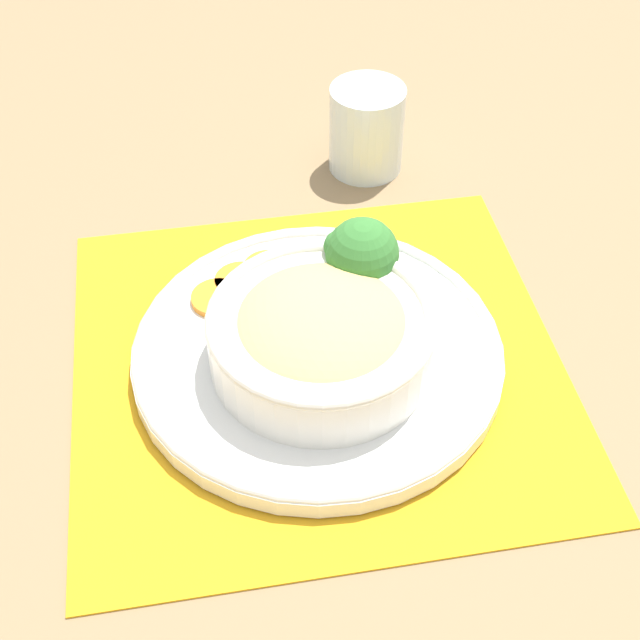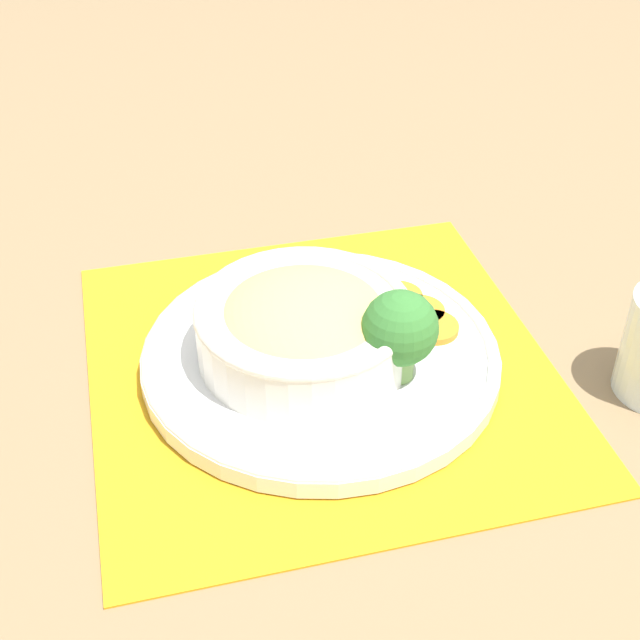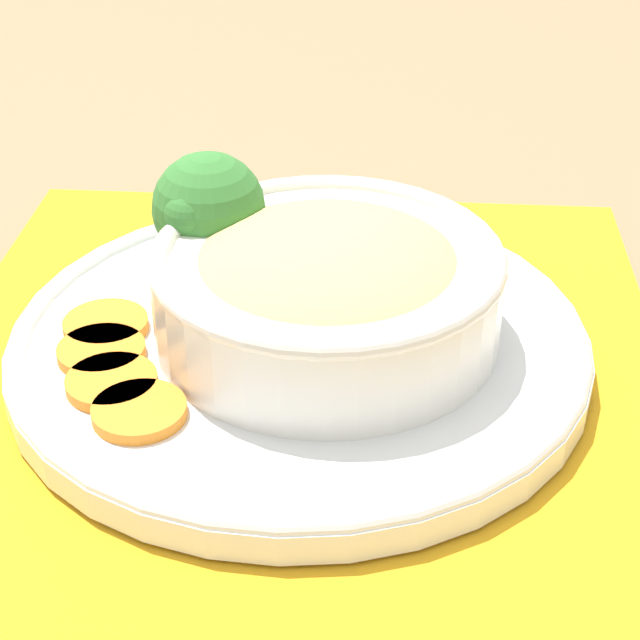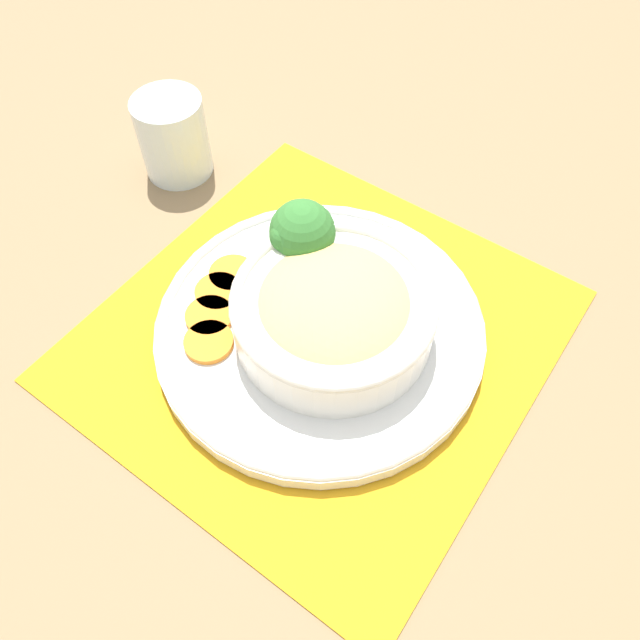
% 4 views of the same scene
% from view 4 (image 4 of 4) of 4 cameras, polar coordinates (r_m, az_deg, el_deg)
% --- Properties ---
extents(ground_plane, '(4.00, 4.00, 0.00)m').
position_cam_4_polar(ground_plane, '(0.61, -0.02, -1.40)').
color(ground_plane, '#8C704C').
extents(placemat, '(0.42, 0.41, 0.00)m').
position_cam_4_polar(placemat, '(0.60, -0.02, -1.29)').
color(placemat, orange).
rests_on(placemat, ground_plane).
extents(plate, '(0.31, 0.31, 0.02)m').
position_cam_4_polar(plate, '(0.59, -0.02, -0.58)').
color(plate, white).
rests_on(plate, placemat).
extents(bowl, '(0.19, 0.19, 0.06)m').
position_cam_4_polar(bowl, '(0.56, 1.17, 0.71)').
color(bowl, silver).
rests_on(bowl, plate).
extents(broccoli_floret, '(0.06, 0.06, 0.08)m').
position_cam_4_polar(broccoli_floret, '(0.60, -1.67, 7.89)').
color(broccoli_floret, '#759E51').
rests_on(broccoli_floret, plate).
extents(carrot_slice_near, '(0.05, 0.05, 0.01)m').
position_cam_4_polar(carrot_slice_near, '(0.63, -7.82, 4.43)').
color(carrot_slice_near, orange).
rests_on(carrot_slice_near, plate).
extents(carrot_slice_middle, '(0.05, 0.05, 0.01)m').
position_cam_4_polar(carrot_slice_middle, '(0.62, -9.27, 2.54)').
color(carrot_slice_middle, orange).
rests_on(carrot_slice_middle, plate).
extents(carrot_slice_far, '(0.05, 0.05, 0.01)m').
position_cam_4_polar(carrot_slice_far, '(0.60, -10.08, 0.36)').
color(carrot_slice_far, orange).
rests_on(carrot_slice_far, plate).
extents(carrot_slice_extra, '(0.05, 0.05, 0.01)m').
position_cam_4_polar(carrot_slice_extra, '(0.58, -10.14, -1.99)').
color(carrot_slice_extra, orange).
rests_on(carrot_slice_extra, plate).
extents(water_glass, '(0.08, 0.08, 0.09)m').
position_cam_4_polar(water_glass, '(0.76, -13.19, 15.70)').
color(water_glass, silver).
rests_on(water_glass, ground_plane).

